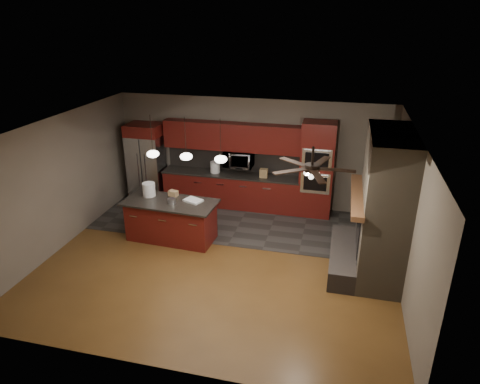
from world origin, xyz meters
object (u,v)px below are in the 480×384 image
(paint_tray, at_px, (193,200))
(counter_bucket, at_px, (215,167))
(kitchen_island, at_px, (171,220))
(cardboard_box, at_px, (173,193))
(microwave, at_px, (239,159))
(counter_box, at_px, (264,173))
(paint_can, at_px, (172,201))
(oven_tower, at_px, (317,170))
(refrigerator, at_px, (147,163))
(white_bucket, at_px, (149,189))

(paint_tray, bearing_deg, counter_bucket, 114.40)
(kitchen_island, height_order, cardboard_box, cardboard_box)
(microwave, bearing_deg, counter_box, -8.48)
(paint_can, bearing_deg, oven_tower, 36.15)
(oven_tower, height_order, counter_bucket, oven_tower)
(refrigerator, distance_m, white_bucket, 2.00)
(paint_can, bearing_deg, counter_bucket, 81.17)
(oven_tower, bearing_deg, microwave, 178.34)
(counter_box, bearing_deg, oven_tower, 1.14)
(refrigerator, distance_m, cardboard_box, 2.19)
(counter_bucket, xyz_separation_m, counter_box, (1.29, -0.05, -0.03))
(microwave, bearing_deg, oven_tower, -1.66)
(oven_tower, xyz_separation_m, counter_bucket, (-2.60, 0.01, -0.15))
(microwave, bearing_deg, refrigerator, -176.98)
(white_bucket, height_order, paint_can, white_bucket)
(microwave, bearing_deg, white_bucket, -129.75)
(refrigerator, distance_m, counter_bucket, 1.87)
(cardboard_box, bearing_deg, microwave, 74.56)
(oven_tower, distance_m, counter_box, 1.32)
(oven_tower, bearing_deg, counter_bucket, 179.84)
(counter_bucket, bearing_deg, white_bucket, -117.62)
(refrigerator, xyz_separation_m, counter_box, (3.16, 0.03, -0.04))
(microwave, xyz_separation_m, paint_can, (-0.95, -2.20, -0.32))
(paint_tray, height_order, counter_box, counter_box)
(oven_tower, height_order, white_bucket, oven_tower)
(paint_tray, bearing_deg, paint_can, -130.05)
(paint_can, height_order, counter_box, counter_box)
(refrigerator, bearing_deg, microwave, 3.02)
(paint_tray, bearing_deg, microwave, 96.74)
(paint_can, distance_m, cardboard_box, 0.41)
(microwave, height_order, white_bucket, microwave)
(kitchen_island, bearing_deg, refrigerator, 129.44)
(paint_can, distance_m, counter_bucket, 2.17)
(white_bucket, bearing_deg, refrigerator, 116.21)
(kitchen_island, bearing_deg, cardboard_box, 100.90)
(paint_tray, height_order, counter_bucket, counter_bucket)
(counter_box, bearing_deg, white_bucket, -141.95)
(refrigerator, bearing_deg, white_bucket, -63.79)
(paint_tray, xyz_separation_m, cardboard_box, (-0.53, 0.17, 0.04))
(counter_bucket, bearing_deg, oven_tower, -0.16)
(paint_tray, bearing_deg, cardboard_box, -175.75)
(refrigerator, xyz_separation_m, paint_can, (1.53, -2.07, -0.07))
(kitchen_island, relative_size, cardboard_box, 10.61)
(white_bucket, distance_m, counter_bucket, 2.12)
(white_bucket, distance_m, paint_can, 0.71)
(white_bucket, height_order, counter_box, white_bucket)
(oven_tower, height_order, counter_box, oven_tower)
(kitchen_island, bearing_deg, microwave, 67.30)
(microwave, relative_size, cardboard_box, 3.70)
(oven_tower, distance_m, paint_can, 3.63)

